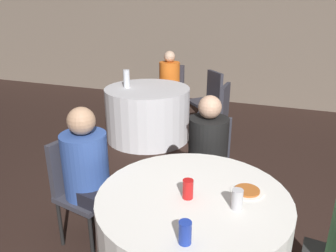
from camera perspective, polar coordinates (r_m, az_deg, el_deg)
The scene contains 16 objects.
wall_back at distance 6.39m, azimuth 16.05°, elevation 15.83°, with size 16.00×0.06×2.80m.
table_near at distance 2.29m, azimuth 4.15°, elevation -19.82°, with size 1.21×1.21×0.75m.
table_far at distance 4.69m, azimuth -3.55°, elevation 2.20°, with size 1.19×1.19×0.75m.
chair_near_west at distance 2.73m, azimuth -15.22°, elevation -9.26°, with size 0.48×0.47×0.89m.
chair_near_north at distance 3.06m, azimuth 7.05°, elevation -5.20°, with size 0.45×0.45×0.89m.
chair_far_northeast at distance 5.07m, azimuth 7.20°, elevation 5.36°, with size 0.57×0.57×0.89m.
chair_far_east at distance 4.32m, azimuth 8.59°, elevation 2.59°, with size 0.42×0.41×0.89m.
chair_far_north at distance 5.55m, azimuth 0.59°, elevation 6.87°, with size 0.40×0.41×0.89m.
person_orange_shirt at distance 5.39m, azimuth 0.01°, elevation 6.95°, with size 0.33×0.51×1.14m.
person_black_shirt at distance 2.89m, azimuth 6.77°, elevation -5.70°, with size 0.38×0.51×1.13m.
person_blue_shirt at distance 2.59m, azimuth -12.91°, elevation -9.10°, with size 0.51×0.39×1.16m.
pizza_plate_near at distance 2.15m, azimuth 13.61°, elevation -10.92°, with size 0.21×0.21×0.02m.
soda_can_silver at distance 1.96m, azimuth 11.95°, elevation -12.37°, with size 0.07×0.07×0.12m.
soda_can_blue at distance 1.69m, azimuth 2.98°, elevation -18.03°, with size 0.07×0.07×0.12m.
soda_can_red at distance 2.01m, azimuth 3.49°, elevation -10.90°, with size 0.07×0.07×0.12m.
bottle_far at distance 4.61m, azimuth -7.24°, elevation 8.16°, with size 0.09×0.09×0.25m.
Camera 1 is at (0.52, -1.71, 1.86)m, focal length 35.00 mm.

